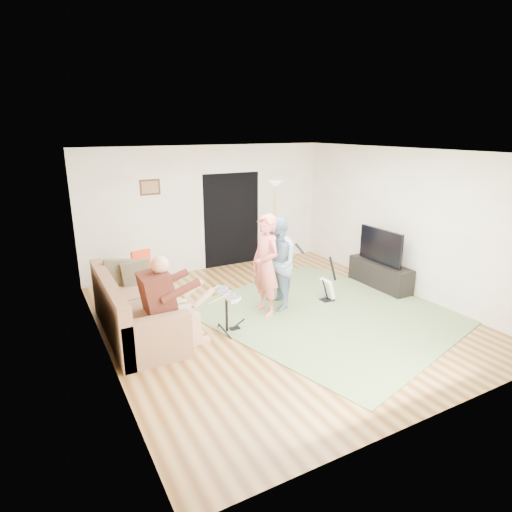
{
  "coord_description": "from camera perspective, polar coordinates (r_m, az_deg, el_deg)",
  "views": [
    {
      "loc": [
        -3.48,
        -5.59,
        3.05
      ],
      "look_at": [
        -0.29,
        0.3,
        1.03
      ],
      "focal_mm": 30.0,
      "sensor_mm": 36.0,
      "label": 1
    }
  ],
  "objects": [
    {
      "name": "doorway",
      "position": [
        9.69,
        -3.25,
        4.82
      ],
      "size": [
        2.1,
        0.0,
        2.1
      ],
      "primitive_type": "plane",
      "rotation": [
        1.57,
        0.0,
        0.0
      ],
      "color": "black",
      "rests_on": "walls"
    },
    {
      "name": "drummer",
      "position": [
        6.27,
        -11.26,
        -7.21
      ],
      "size": [
        0.89,
        0.5,
        1.37
      ],
      "color": "#522117",
      "rests_on": "sofa"
    },
    {
      "name": "dining_chair",
      "position": [
        8.13,
        -14.35,
        -3.4
      ],
      "size": [
        0.47,
        0.49,
        0.9
      ],
      "rotation": [
        0.0,
        0.0,
        0.26
      ],
      "color": "tan",
      "rests_on": "floor"
    },
    {
      "name": "ceiling",
      "position": [
        6.59,
        3.53,
        13.7
      ],
      "size": [
        6.0,
        6.0,
        0.0
      ],
      "primitive_type": "plane",
      "rotation": [
        3.14,
        0.0,
        0.0
      ],
      "color": "white",
      "rests_on": "walls"
    },
    {
      "name": "area_rug",
      "position": [
        7.45,
        9.51,
        -7.58
      ],
      "size": [
        4.43,
        4.69,
        0.02
      ],
      "primitive_type": "cube",
      "rotation": [
        0.0,
        0.0,
        0.27
      ],
      "color": "#5C7245",
      "rests_on": "floor"
    },
    {
      "name": "guitar_held",
      "position": [
        7.34,
        4.16,
        1.38
      ],
      "size": [
        0.33,
        0.6,
        0.26
      ],
      "primitive_type": null,
      "rotation": [
        0.0,
        0.0,
        -0.38
      ],
      "color": "silver",
      "rests_on": "guitarist"
    },
    {
      "name": "floor",
      "position": [
        7.25,
        3.15,
        -8.12
      ],
      "size": [
        6.0,
        6.0,
        0.0
      ],
      "primitive_type": "plane",
      "color": "brown",
      "rests_on": "ground"
    },
    {
      "name": "microphone",
      "position": [
        7.06,
        2.73,
        2.25
      ],
      "size": [
        0.06,
        0.06,
        0.24
      ],
      "primitive_type": null,
      "color": "black",
      "rests_on": "singer"
    },
    {
      "name": "singer",
      "position": [
        7.08,
        1.3,
        -1.26
      ],
      "size": [
        0.46,
        0.66,
        1.72
      ],
      "primitive_type": "imported",
      "rotation": [
        0.0,
        0.0,
        -1.49
      ],
      "color": "#D8675D",
      "rests_on": "floor"
    },
    {
      "name": "window_blinds",
      "position": [
        6.02,
        -20.55,
        1.28
      ],
      "size": [
        0.0,
        2.05,
        2.05
      ],
      "primitive_type": "plane",
      "rotation": [
        1.57,
        0.0,
        1.57
      ],
      "color": "#965C2E",
      "rests_on": "walls"
    },
    {
      "name": "torchiere_lamp",
      "position": [
        9.22,
        2.56,
        6.11
      ],
      "size": [
        0.35,
        0.35,
        1.96
      ],
      "color": "black",
      "rests_on": "floor"
    },
    {
      "name": "walls",
      "position": [
        6.8,
        3.33,
        2.27
      ],
      "size": [
        5.5,
        6.0,
        2.7
      ],
      "primitive_type": null,
      "color": "#EEE5CE",
      "rests_on": "floor"
    },
    {
      "name": "guitarist",
      "position": [
        7.32,
        2.79,
        -1.03
      ],
      "size": [
        0.78,
        0.91,
        1.63
      ],
      "primitive_type": "imported",
      "rotation": [
        0.0,
        0.0,
        -1.79
      ],
      "color": "#7290A8",
      "rests_on": "floor"
    },
    {
      "name": "television",
      "position": [
        8.62,
        16.28,
        1.3
      ],
      "size": [
        0.06,
        1.07,
        0.66
      ],
      "primitive_type": "cube",
      "color": "black",
      "rests_on": "tv_cabinet"
    },
    {
      "name": "tv_cabinet",
      "position": [
        8.83,
        16.2,
        -2.41
      ],
      "size": [
        0.4,
        1.4,
        0.5
      ],
      "primitive_type": "cube",
      "color": "black",
      "rests_on": "floor"
    },
    {
      "name": "drum_kit",
      "position": [
        6.64,
        -3.93,
        -7.78
      ],
      "size": [
        0.36,
        0.65,
        0.67
      ],
      "color": "black",
      "rests_on": "floor"
    },
    {
      "name": "picture_frame",
      "position": [
        8.94,
        -13.96,
        8.89
      ],
      "size": [
        0.42,
        0.03,
        0.32
      ],
      "primitive_type": "cube",
      "color": "#3F2314",
      "rests_on": "walls"
    },
    {
      "name": "sofa",
      "position": [
        6.85,
        -16.3,
        -7.53
      ],
      "size": [
        0.95,
        2.3,
        0.93
      ],
      "color": "#8D6446",
      "rests_on": "floor"
    },
    {
      "name": "guitar_spare",
      "position": [
        7.91,
        9.56,
        -4.28
      ],
      "size": [
        0.3,
        0.27,
        0.84
      ],
      "color": "black",
      "rests_on": "floor"
    }
  ]
}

